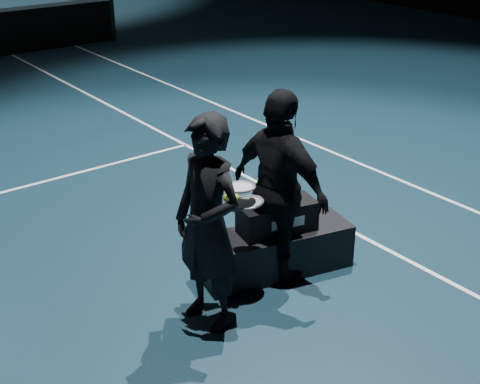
# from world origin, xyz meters

# --- Properties ---
(net_post_right) EXTENTS (0.10, 0.10, 1.10)m
(net_post_right) POSITION_xyz_m (6.40, 0.00, 0.55)
(net_post_right) COLOR black
(net_post_right) RESTS_ON floor
(player_bench) EXTENTS (1.43, 0.75, 0.41)m
(player_bench) POSITION_xyz_m (3.02, -9.56, 0.20)
(player_bench) COLOR black
(player_bench) RESTS_ON floor
(racket_bag) EXTENTS (0.73, 0.44, 0.27)m
(racket_bag) POSITION_xyz_m (3.02, -9.56, 0.54)
(racket_bag) COLOR black
(racket_bag) RESTS_ON player_bench
(bag_signature) EXTENTS (0.31, 0.08, 0.09)m
(bag_signature) POSITION_xyz_m (3.02, -9.71, 0.54)
(bag_signature) COLOR white
(bag_signature) RESTS_ON racket_bag
(player_a) EXTENTS (0.51, 0.69, 1.73)m
(player_a) POSITION_xyz_m (2.12, -9.81, 0.86)
(player_a) COLOR black
(player_a) RESTS_ON floor
(player_b) EXTENTS (0.54, 1.06, 1.73)m
(player_b) POSITION_xyz_m (2.96, -9.66, 0.86)
(player_b) COLOR black
(player_b) RESTS_ON floor
(racket_lower) EXTENTS (0.71, 0.33, 0.03)m
(racket_lower) POSITION_xyz_m (2.57, -9.73, 0.88)
(racket_lower) COLOR black
(racket_lower) RESTS_ON player_a
(racket_upper) EXTENTS (0.71, 0.38, 0.10)m
(racket_upper) POSITION_xyz_m (2.51, -9.70, 1.03)
(racket_upper) COLOR black
(racket_upper) RESTS_ON player_b
(tennis_balls) EXTENTS (0.12, 0.10, 0.12)m
(tennis_balls) POSITION_xyz_m (2.37, -9.76, 1.01)
(tennis_balls) COLOR #B2C028
(tennis_balls) RESTS_ON racket_upper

